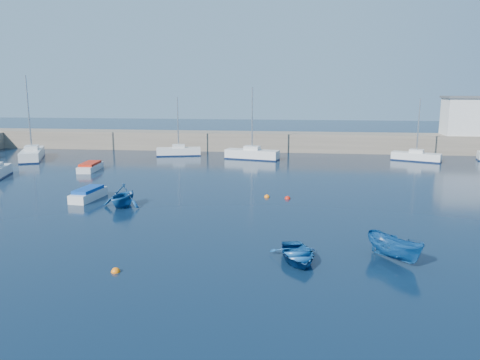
# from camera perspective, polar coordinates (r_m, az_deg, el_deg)

# --- Properties ---
(ground) EXTENTS (220.00, 220.00, 0.00)m
(ground) POSITION_cam_1_polar(r_m,az_deg,el_deg) (24.14, -5.04, -11.13)
(ground) COLOR #0B1D31
(ground) RESTS_ON ground
(back_wall) EXTENTS (96.00, 4.50, 2.60)m
(back_wall) POSITION_cam_1_polar(r_m,az_deg,el_deg) (68.43, 2.84, 4.72)
(back_wall) COLOR #7A6E5D
(back_wall) RESTS_ON ground
(sailboat_4) EXTENTS (5.38, 8.31, 10.55)m
(sailboat_4) POSITION_cam_1_polar(r_m,az_deg,el_deg) (65.71, -24.00, 2.93)
(sailboat_4) COLOR silver
(sailboat_4) RESTS_ON ground
(sailboat_5) EXTENTS (6.06, 3.02, 7.79)m
(sailboat_5) POSITION_cam_1_polar(r_m,az_deg,el_deg) (63.75, -7.49, 3.51)
(sailboat_5) COLOR silver
(sailboat_5) RESTS_ON ground
(sailboat_6) EXTENTS (7.12, 3.48, 9.10)m
(sailboat_6) POSITION_cam_1_polar(r_m,az_deg,el_deg) (60.09, 1.48, 3.20)
(sailboat_6) COLOR silver
(sailboat_6) RESTS_ON ground
(sailboat_7) EXTENTS (6.00, 3.85, 7.75)m
(sailboat_7) POSITION_cam_1_polar(r_m,az_deg,el_deg) (62.67, 20.68, 2.71)
(sailboat_7) COLOR silver
(sailboat_7) RESTS_ON ground
(motorboat_1) EXTENTS (1.76, 4.09, 0.97)m
(motorboat_1) POSITION_cam_1_polar(r_m,az_deg,el_deg) (40.69, -18.00, -1.63)
(motorboat_1) COLOR silver
(motorboat_1) RESTS_ON ground
(motorboat_2) EXTENTS (1.95, 4.58, 0.92)m
(motorboat_2) POSITION_cam_1_polar(r_m,az_deg,el_deg) (54.57, -17.78, 1.56)
(motorboat_2) COLOR silver
(motorboat_2) RESTS_ON ground
(dinghy_center) EXTENTS (3.33, 4.12, 0.76)m
(dinghy_center) POSITION_cam_1_polar(r_m,az_deg,el_deg) (25.54, 6.98, -8.98)
(dinghy_center) COLOR navy
(dinghy_center) RESTS_ON ground
(dinghy_left) EXTENTS (3.37, 3.77, 1.80)m
(dinghy_left) POSITION_cam_1_polar(r_m,az_deg,el_deg) (37.42, -14.13, -1.83)
(dinghy_left) COLOR navy
(dinghy_left) RESTS_ON ground
(dinghy_right) EXTENTS (3.30, 3.70, 1.40)m
(dinghy_right) POSITION_cam_1_polar(r_m,az_deg,el_deg) (26.63, 18.34, -7.89)
(dinghy_right) COLOR navy
(dinghy_right) RESTS_ON ground
(buoy_0) EXTENTS (0.47, 0.47, 0.47)m
(buoy_0) POSITION_cam_1_polar(r_m,az_deg,el_deg) (24.89, -14.91, -10.79)
(buoy_0) COLOR orange
(buoy_0) RESTS_ON ground
(buoy_1) EXTENTS (0.49, 0.49, 0.49)m
(buoy_1) POSITION_cam_1_polar(r_m,az_deg,el_deg) (39.20, 5.82, -2.29)
(buoy_1) COLOR red
(buoy_1) RESTS_ON ground
(buoy_3) EXTENTS (0.47, 0.47, 0.47)m
(buoy_3) POSITION_cam_1_polar(r_m,az_deg,el_deg) (39.60, 3.30, -2.11)
(buoy_3) COLOR orange
(buoy_3) RESTS_ON ground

